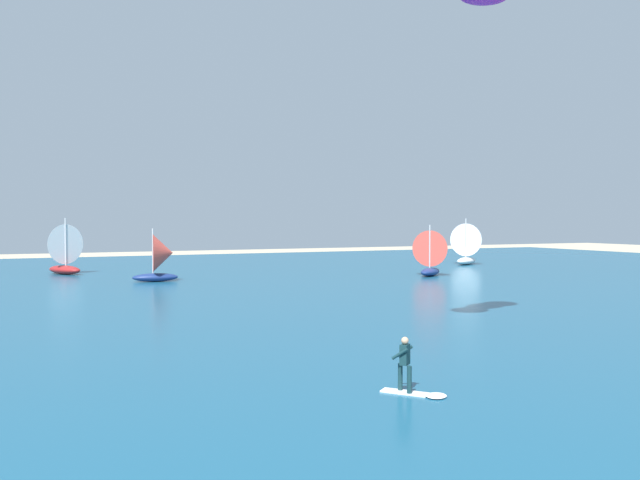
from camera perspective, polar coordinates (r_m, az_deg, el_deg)
ocean at (r=51.65m, az=-16.10°, el=-4.05°), size 160.00×90.00×0.10m
kitesurfer at (r=19.87m, az=7.88°, el=-11.38°), size 1.67×1.87×1.67m
sailboat_mid_right at (r=66.85m, az=-21.53°, el=-0.68°), size 4.23×4.75×5.29m
sailboat_anchored_offshore at (r=61.44m, az=9.66°, el=-1.05°), size 4.18×4.03×4.67m
sailboat_trailing at (r=77.67m, az=12.70°, el=-0.28°), size 4.75×4.37×5.28m
sailboat_mid_left at (r=56.18m, az=-13.54°, el=-1.45°), size 3.85×3.31×4.40m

